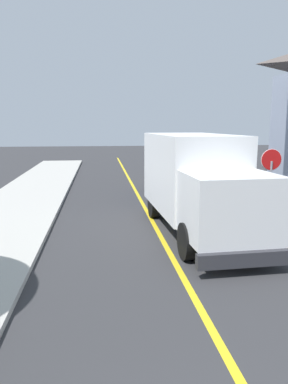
% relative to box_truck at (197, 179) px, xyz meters
% --- Properties ---
extents(centre_line_yellow, '(0.16, 56.00, 0.01)m').
position_rel_box_truck_xyz_m(centre_line_yellow, '(-1.28, -0.27, -1.76)').
color(centre_line_yellow, gold).
rests_on(centre_line_yellow, ground).
extents(box_truck, '(2.74, 7.29, 3.20)m').
position_rel_box_truck_xyz_m(box_truck, '(0.00, 0.00, 0.00)').
color(box_truck, white).
rests_on(box_truck, ground).
extents(parked_car_near, '(1.94, 4.46, 1.67)m').
position_rel_box_truck_xyz_m(parked_car_near, '(0.37, 6.17, -0.97)').
color(parked_car_near, '#2D4793').
rests_on(parked_car_near, ground).
extents(parked_car_mid, '(1.98, 4.47, 1.67)m').
position_rel_box_truck_xyz_m(parked_car_mid, '(1.23, 12.29, -0.97)').
color(parked_car_mid, '#B7B7BC').
rests_on(parked_car_mid, ground).
extents(stop_sign, '(0.80, 0.10, 2.65)m').
position_rel_box_truck_xyz_m(stop_sign, '(3.13, 1.17, 0.09)').
color(stop_sign, gray).
rests_on(stop_sign, ground).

